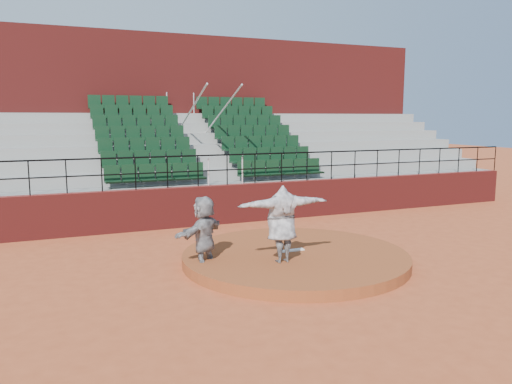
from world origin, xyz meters
The scene contains 9 objects.
ground centered at (0.00, 0.00, 0.00)m, with size 90.00×90.00×0.00m, color #AA4926.
pitchers_mound centered at (0.00, 0.00, 0.12)m, with size 5.50×5.50×0.25m, color brown.
pitching_rubber centered at (0.00, 0.15, 0.27)m, with size 0.60×0.15×0.03m, color white.
boundary_wall centered at (0.00, 5.00, 0.65)m, with size 24.00×0.30×1.30m, color maroon.
wall_railing centered at (0.00, 5.00, 2.03)m, with size 24.04×0.05×1.03m.
seating_deck centered at (0.00, 8.65, 1.44)m, with size 24.00×5.97×4.63m.
press_box_facade centered at (0.00, 12.60, 3.55)m, with size 24.00×3.00×7.10m, color maroon.
pitcher centered at (-0.65, -0.60, 1.13)m, with size 2.17×0.59×1.77m, color black.
fielder centered at (-2.25, 0.22, 0.88)m, with size 1.62×0.52×1.75m, color black.
Camera 1 is at (-5.43, -10.57, 3.51)m, focal length 35.00 mm.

